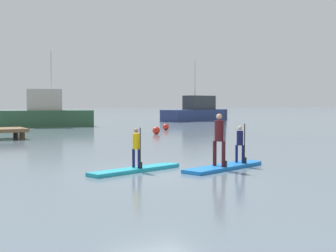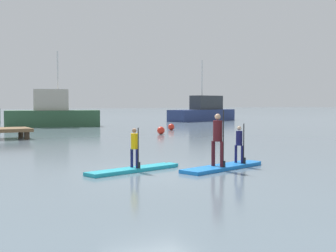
{
  "view_description": "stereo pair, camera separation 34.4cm",
  "coord_description": "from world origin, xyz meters",
  "px_view_note": "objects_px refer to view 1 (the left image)",
  "views": [
    {
      "loc": [
        -5.99,
        -11.35,
        1.96
      ],
      "look_at": [
        1.69,
        2.33,
        1.15
      ],
      "focal_mm": 50.58,
      "sensor_mm": 36.0,
      "label": 1
    },
    {
      "loc": [
        -5.69,
        -11.51,
        1.96
      ],
      "look_at": [
        1.69,
        2.33,
        1.15
      ],
      "focal_mm": 50.58,
      "sensor_mm": 36.0,
      "label": 2
    }
  ],
  "objects_px": {
    "paddler_child_front": "(240,142)",
    "fishing_boat_white_large": "(196,112)",
    "trawler_grey_distant": "(46,114)",
    "mooring_buoy_mid": "(166,127)",
    "paddler_adult": "(219,136)",
    "paddleboard_far": "(225,167)",
    "mooring_buoy_near": "(156,130)",
    "paddleboard_near": "(136,170)",
    "paddler_child_solo": "(136,146)"
  },
  "relations": [
    {
      "from": "paddler_adult",
      "to": "fishing_boat_white_large",
      "type": "xyz_separation_m",
      "value": [
        18.32,
        29.74,
        -0.04
      ]
    },
    {
      "from": "paddleboard_far",
      "to": "mooring_buoy_mid",
      "type": "xyz_separation_m",
      "value": [
        7.61,
        17.28,
        0.17
      ]
    },
    {
      "from": "paddler_child_solo",
      "to": "paddler_adult",
      "type": "height_order",
      "value": "paddler_adult"
    },
    {
      "from": "paddleboard_near",
      "to": "fishing_boat_white_large",
      "type": "bearing_deg",
      "value": 54.55
    },
    {
      "from": "paddler_child_front",
      "to": "fishing_boat_white_large",
      "type": "height_order",
      "value": "fishing_boat_white_large"
    },
    {
      "from": "paddleboard_far",
      "to": "trawler_grey_distant",
      "type": "bearing_deg",
      "value": 86.6
    },
    {
      "from": "paddleboard_far",
      "to": "paddleboard_near",
      "type": "bearing_deg",
      "value": 162.74
    },
    {
      "from": "mooring_buoy_near",
      "to": "paddleboard_near",
      "type": "bearing_deg",
      "value": -120.03
    },
    {
      "from": "paddler_child_solo",
      "to": "mooring_buoy_near",
      "type": "relative_size",
      "value": 2.46
    },
    {
      "from": "paddler_child_front",
      "to": "mooring_buoy_mid",
      "type": "height_order",
      "value": "paddler_child_front"
    },
    {
      "from": "paddler_child_solo",
      "to": "mooring_buoy_mid",
      "type": "height_order",
      "value": "paddler_child_solo"
    },
    {
      "from": "mooring_buoy_mid",
      "to": "trawler_grey_distant",
      "type": "bearing_deg",
      "value": 126.23
    },
    {
      "from": "fishing_boat_white_large",
      "to": "paddleboard_far",
      "type": "bearing_deg",
      "value": -121.32
    },
    {
      "from": "paddleboard_far",
      "to": "mooring_buoy_mid",
      "type": "bearing_deg",
      "value": 66.24
    },
    {
      "from": "trawler_grey_distant",
      "to": "mooring_buoy_near",
      "type": "relative_size",
      "value": 16.08
    },
    {
      "from": "paddler_child_solo",
      "to": "mooring_buoy_mid",
      "type": "xyz_separation_m",
      "value": [
        10.12,
        16.52,
        -0.5
      ]
    },
    {
      "from": "paddleboard_far",
      "to": "paddler_child_solo",
      "type": "bearing_deg",
      "value": 162.96
    },
    {
      "from": "paddleboard_near",
      "to": "mooring_buoy_near",
      "type": "bearing_deg",
      "value": 59.97
    },
    {
      "from": "paddler_adult",
      "to": "mooring_buoy_mid",
      "type": "xyz_separation_m",
      "value": [
        7.89,
        17.38,
        -0.75
      ]
    },
    {
      "from": "paddleboard_near",
      "to": "paddleboard_far",
      "type": "bearing_deg",
      "value": -17.26
    },
    {
      "from": "mooring_buoy_mid",
      "to": "fishing_boat_white_large",
      "type": "bearing_deg",
      "value": 49.84
    },
    {
      "from": "fishing_boat_white_large",
      "to": "mooring_buoy_mid",
      "type": "distance_m",
      "value": 16.19
    },
    {
      "from": "fishing_boat_white_large",
      "to": "trawler_grey_distant",
      "type": "xyz_separation_m",
      "value": [
        -16.52,
        -4.05,
        0.07
      ]
    },
    {
      "from": "mooring_buoy_near",
      "to": "paddler_adult",
      "type": "bearing_deg",
      "value": -110.93
    },
    {
      "from": "paddler_child_front",
      "to": "mooring_buoy_near",
      "type": "bearing_deg",
      "value": 72.37
    },
    {
      "from": "paddleboard_near",
      "to": "fishing_boat_white_large",
      "type": "height_order",
      "value": "fishing_boat_white_large"
    },
    {
      "from": "paddleboard_far",
      "to": "mooring_buoy_near",
      "type": "distance_m",
      "value": 14.77
    },
    {
      "from": "paddler_child_solo",
      "to": "paddler_adult",
      "type": "distance_m",
      "value": 2.4
    },
    {
      "from": "paddleboard_near",
      "to": "paddler_adult",
      "type": "relative_size",
      "value": 1.91
    },
    {
      "from": "paddler_adult",
      "to": "paddleboard_far",
      "type": "bearing_deg",
      "value": 19.43
    },
    {
      "from": "paddler_child_solo",
      "to": "fishing_boat_white_large",
      "type": "bearing_deg",
      "value": 54.57
    },
    {
      "from": "trawler_grey_distant",
      "to": "mooring_buoy_near",
      "type": "height_order",
      "value": "trawler_grey_distant"
    },
    {
      "from": "fishing_boat_white_large",
      "to": "mooring_buoy_near",
      "type": "height_order",
      "value": "fishing_boat_white_large"
    },
    {
      "from": "paddler_adult",
      "to": "mooring_buoy_near",
      "type": "xyz_separation_m",
      "value": [
        5.34,
        13.98,
        -0.74
      ]
    },
    {
      "from": "paddleboard_far",
      "to": "paddler_child_front",
      "type": "height_order",
      "value": "paddler_child_front"
    },
    {
      "from": "paddler_adult",
      "to": "paddler_child_front",
      "type": "xyz_separation_m",
      "value": [
        1.01,
        0.32,
        -0.24
      ]
    },
    {
      "from": "paddler_adult",
      "to": "paddler_child_front",
      "type": "bearing_deg",
      "value": 17.79
    },
    {
      "from": "trawler_grey_distant",
      "to": "paddleboard_far",
      "type": "bearing_deg",
      "value": -93.4
    },
    {
      "from": "fishing_boat_white_large",
      "to": "trawler_grey_distant",
      "type": "relative_size",
      "value": 1.13
    },
    {
      "from": "paddler_child_front",
      "to": "mooring_buoy_mid",
      "type": "distance_m",
      "value": 18.4
    },
    {
      "from": "paddler_adult",
      "to": "trawler_grey_distant",
      "type": "distance_m",
      "value": 25.75
    },
    {
      "from": "paddler_child_front",
      "to": "mooring_buoy_mid",
      "type": "bearing_deg",
      "value": 68.02
    },
    {
      "from": "paddler_child_front",
      "to": "mooring_buoy_mid",
      "type": "relative_size",
      "value": 2.72
    },
    {
      "from": "paddleboard_near",
      "to": "paddler_child_solo",
      "type": "distance_m",
      "value": 0.67
    },
    {
      "from": "fishing_boat_white_large",
      "to": "trawler_grey_distant",
      "type": "distance_m",
      "value": 17.01
    },
    {
      "from": "trawler_grey_distant",
      "to": "fishing_boat_white_large",
      "type": "bearing_deg",
      "value": 13.79
    },
    {
      "from": "paddleboard_near",
      "to": "mooring_buoy_mid",
      "type": "relative_size",
      "value": 7.05
    },
    {
      "from": "paddler_child_solo",
      "to": "trawler_grey_distant",
      "type": "relative_size",
      "value": 0.15
    },
    {
      "from": "paddler_adult",
      "to": "mooring_buoy_mid",
      "type": "distance_m",
      "value": 19.11
    },
    {
      "from": "fishing_boat_white_large",
      "to": "mooring_buoy_near",
      "type": "distance_m",
      "value": 20.43
    }
  ]
}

